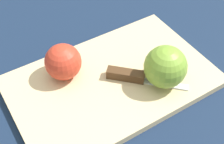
# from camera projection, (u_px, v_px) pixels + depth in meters

# --- Properties ---
(ground_plane) EXTENTS (4.00, 4.00, 0.00)m
(ground_plane) POSITION_uv_depth(u_px,v_px,m) (112.00, 84.00, 0.65)
(ground_plane) COLOR #14233D
(cutting_board) EXTENTS (0.43, 0.29, 0.02)m
(cutting_board) POSITION_uv_depth(u_px,v_px,m) (112.00, 81.00, 0.64)
(cutting_board) COLOR #D1B789
(cutting_board) RESTS_ON ground_plane
(apple_half_left) EXTENTS (0.07, 0.07, 0.07)m
(apple_half_left) POSITION_uv_depth(u_px,v_px,m) (63.00, 62.00, 0.62)
(apple_half_left) COLOR red
(apple_half_left) RESTS_ON cutting_board
(apple_half_right) EXTENTS (0.08, 0.08, 0.08)m
(apple_half_right) POSITION_uv_depth(u_px,v_px,m) (165.00, 67.00, 0.60)
(apple_half_right) COLOR olive
(apple_half_right) RESTS_ON cutting_board
(knife) EXTENTS (0.12, 0.14, 0.02)m
(knife) POSITION_uv_depth(u_px,v_px,m) (130.00, 76.00, 0.63)
(knife) COLOR silver
(knife) RESTS_ON cutting_board
(apple_slice) EXTENTS (0.05, 0.05, 0.01)m
(apple_slice) POSITION_uv_depth(u_px,v_px,m) (160.00, 58.00, 0.67)
(apple_slice) COLOR beige
(apple_slice) RESTS_ON cutting_board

